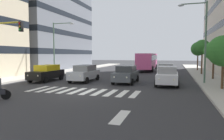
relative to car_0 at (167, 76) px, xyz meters
The scene contains 16 objects.
ground_plane 7.99m from the car_0, 39.97° to the left, with size 180.00×180.00×0.00m, color #2D2D30.
building_right_block_0 31.51m from the car_0, 34.19° to the right, with size 11.27×20.36×26.85m.
crosswalk_markings 7.99m from the car_0, 39.97° to the left, with size 8.55×2.80×0.01m.
lane_arrow_0 10.77m from the car_0, 80.99° to the left, with size 0.50×2.20×0.01m, color silver.
car_0 is the anchor object (origin of this frame).
car_1 4.00m from the car_0, ahead, with size 2.02×4.44×1.72m.
car_2 8.38m from the car_0, ahead, with size 2.02×4.44×1.72m.
car_3 12.37m from the car_0, ahead, with size 2.02×4.44×1.72m.
car_row2_0 6.10m from the car_0, 86.55° to the right, with size 2.02×4.44×1.72m.
bus_behind_traffic 17.59m from the car_0, 76.91° to the right, with size 2.78×10.50×3.00m.
street_lamp_left 5.07m from the car_0, 151.63° to the right, with size 2.63×0.28×7.56m.
street_lamp_right 16.45m from the car_0, 21.24° to the right, with size 3.14×0.28×7.05m.
street_tree_0 5.01m from the car_0, 157.74° to the left, with size 2.41×2.41×4.13m.
street_tree_1 7.57m from the car_0, 130.54° to the right, with size 2.09×2.09×4.12m.
street_tree_2 12.35m from the car_0, 110.39° to the right, with size 2.03×2.03×4.71m.
street_tree_3 19.34m from the car_0, 103.23° to the right, with size 2.34×2.34×4.82m.
Camera 1 is at (-6.67, 14.32, 2.79)m, focal length 33.12 mm.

